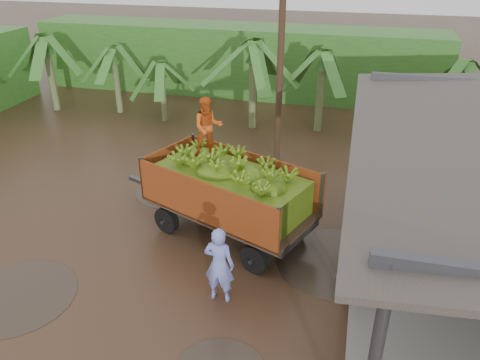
% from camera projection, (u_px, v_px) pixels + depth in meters
% --- Properties ---
extents(ground, '(100.00, 100.00, 0.00)m').
position_uv_depth(ground, '(155.00, 270.00, 12.26)').
color(ground, black).
rests_on(ground, ground).
extents(hedge_north, '(22.00, 3.00, 3.60)m').
position_uv_depth(hedge_north, '(235.00, 60.00, 25.63)').
color(hedge_north, '#2D661E').
rests_on(hedge_north, ground).
extents(banana_trailer, '(6.55, 3.92, 3.90)m').
position_uv_depth(banana_trailer, '(229.00, 190.00, 13.09)').
color(banana_trailer, '#BA4D1A').
rests_on(banana_trailer, ground).
extents(man_blue, '(0.74, 0.50, 1.99)m').
position_uv_depth(man_blue, '(219.00, 265.00, 10.84)').
color(man_blue, '#7A88DF').
rests_on(man_blue, ground).
extents(man_grey, '(1.03, 0.99, 1.72)m').
position_uv_depth(man_grey, '(352.00, 272.00, 10.81)').
color(man_grey, slate).
rests_on(man_grey, ground).
extents(utility_pole, '(1.20, 0.24, 7.73)m').
position_uv_depth(utility_pole, '(280.00, 60.00, 16.46)').
color(utility_pole, '#47301E').
rests_on(utility_pole, ground).
extents(banana_plants, '(24.27, 20.99, 4.05)m').
position_uv_depth(banana_plants, '(75.00, 110.00, 18.15)').
color(banana_plants, '#2D661E').
rests_on(banana_plants, ground).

